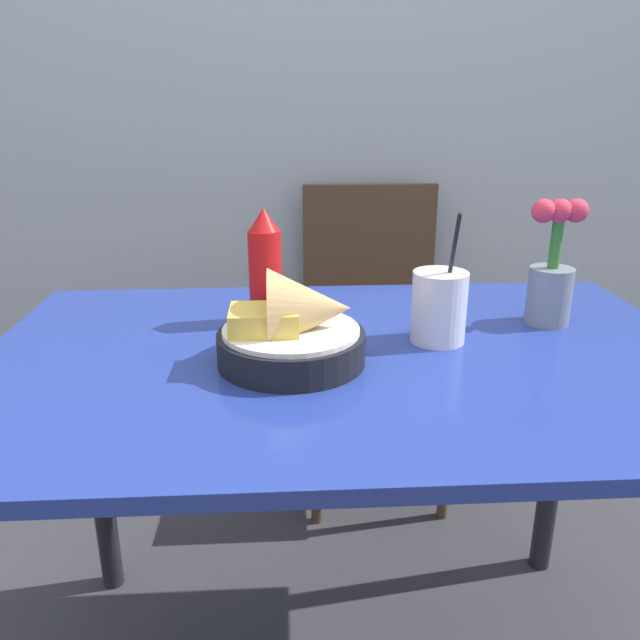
% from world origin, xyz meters
% --- Properties ---
extents(wall_window, '(7.00, 0.06, 2.60)m').
position_xyz_m(wall_window, '(0.00, 1.00, 1.30)').
color(wall_window, '#9EA8B7').
rests_on(wall_window, ground_plane).
extents(dining_table, '(1.20, 0.77, 0.74)m').
position_xyz_m(dining_table, '(0.00, 0.00, 0.64)').
color(dining_table, '#233893').
rests_on(dining_table, ground_plane).
extents(chair_far_window, '(0.40, 0.40, 0.90)m').
position_xyz_m(chair_far_window, '(0.16, 0.81, 0.52)').
color(chair_far_window, '#473323').
rests_on(chair_far_window, ground_plane).
extents(food_basket, '(0.23, 0.23, 0.15)m').
position_xyz_m(food_basket, '(-0.09, -0.04, 0.79)').
color(food_basket, black).
rests_on(food_basket, dining_table).
extents(ketchup_bottle, '(0.06, 0.06, 0.21)m').
position_xyz_m(ketchup_bottle, '(-0.14, 0.16, 0.84)').
color(ketchup_bottle, red).
rests_on(ketchup_bottle, dining_table).
extents(drink_cup, '(0.09, 0.09, 0.23)m').
position_xyz_m(drink_cup, '(0.16, 0.04, 0.80)').
color(drink_cup, silver).
rests_on(drink_cup, dining_table).
extents(flower_vase, '(0.10, 0.08, 0.23)m').
position_xyz_m(flower_vase, '(0.38, 0.12, 0.83)').
color(flower_vase, gray).
rests_on(flower_vase, dining_table).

